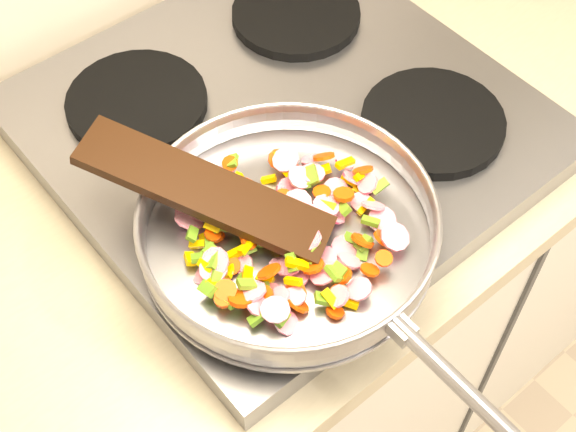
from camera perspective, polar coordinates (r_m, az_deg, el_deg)
base_cabinet at (r=1.84m, az=16.93°, el=6.04°), size 3.00×0.65×0.86m
cooktop at (r=1.09m, az=-0.33°, el=6.41°), size 0.60×0.60×0.04m
grate_fl at (r=0.95m, az=-1.47°, el=-1.22°), size 0.19×0.19×0.02m
grate_fr at (r=1.08m, az=10.26°, el=6.61°), size 0.19×0.19×0.02m
grate_bl at (r=1.11m, az=-10.71°, el=7.97°), size 0.19×0.19×0.02m
grate_br at (r=1.22m, az=0.58°, el=14.14°), size 0.19×0.19×0.02m
saute_pan at (r=0.91m, az=0.09°, el=-0.70°), size 0.38×0.55×0.05m
vegetable_heap at (r=0.91m, az=-0.25°, el=-1.25°), size 0.27×0.27×0.05m
wooden_spatula at (r=0.91m, az=-5.92°, el=1.80°), size 0.21×0.29×0.07m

